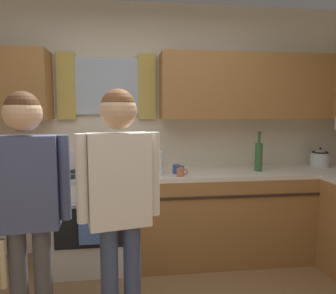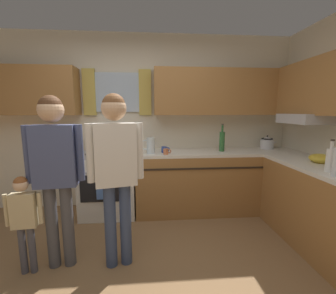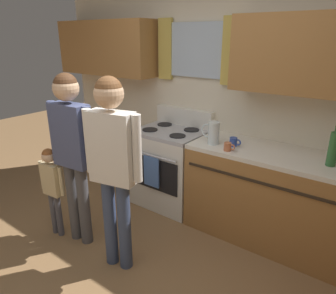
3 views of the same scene
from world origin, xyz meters
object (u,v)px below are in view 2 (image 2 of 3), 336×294
at_px(adult_holding_child, 55,163).
at_px(stovetop_kettle, 267,143).
at_px(bottle_wine_green, 222,141).
at_px(small_child, 24,214).
at_px(adult_in_plaid, 116,161).
at_px(cup_terracotta, 166,152).
at_px(water_pitcher, 150,145).
at_px(bottle_milk_white, 330,160).
at_px(mug_cobalt_blue, 164,149).
at_px(mixing_bowl, 320,159).
at_px(stove_oven, 109,182).

bearing_deg(adult_holding_child, stovetop_kettle, 25.07).
relative_size(bottle_wine_green, adult_holding_child, 0.24).
bearing_deg(small_child, adult_in_plaid, 3.74).
xyz_separation_m(bottle_wine_green, cup_terracotta, (-0.82, -0.18, -0.11)).
bearing_deg(small_child, water_pitcher, 43.56).
xyz_separation_m(bottle_milk_white, cup_terracotta, (-1.49, 1.00, -0.08)).
xyz_separation_m(mug_cobalt_blue, water_pitcher, (-0.20, -0.05, 0.07)).
height_order(water_pitcher, adult_holding_child, adult_holding_child).
height_order(bottle_milk_white, adult_in_plaid, adult_in_plaid).
distance_m(bottle_milk_white, adult_holding_child, 2.57).
height_order(bottle_milk_white, mug_cobalt_blue, bottle_milk_white).
bearing_deg(bottle_milk_white, stovetop_kettle, 85.95).
distance_m(adult_holding_child, adult_in_plaid, 0.55).
bearing_deg(stovetop_kettle, mug_cobalt_blue, -172.84).
bearing_deg(mixing_bowl, water_pitcher, 159.28).
bearing_deg(stove_oven, water_pitcher, -12.19).
relative_size(stove_oven, cup_terracotta, 10.11).
bearing_deg(cup_terracotta, mug_cobalt_blue, 95.20).
bearing_deg(cup_terracotta, stove_oven, 164.57).
distance_m(bottle_milk_white, mixing_bowl, 0.43).
height_order(stovetop_kettle, mixing_bowl, stovetop_kettle).
relative_size(cup_terracotta, small_child, 0.12).
relative_size(cup_terracotta, adult_holding_child, 0.07).
distance_m(adult_holding_child, small_child, 0.52).
bearing_deg(mixing_bowl, adult_in_plaid, -172.33).
bearing_deg(stove_oven, stovetop_kettle, 2.99).
distance_m(bottle_wine_green, cup_terracotta, 0.85).
height_order(mixing_bowl, adult_in_plaid, adult_in_plaid).
xyz_separation_m(cup_terracotta, mixing_bowl, (1.70, -0.63, 0.01)).
relative_size(stove_oven, water_pitcher, 5.00).
bearing_deg(adult_in_plaid, stove_oven, 103.70).
bearing_deg(small_child, bottle_milk_white, -0.37).
relative_size(adult_holding_child, adult_in_plaid, 0.99).
xyz_separation_m(bottle_wine_green, adult_in_plaid, (-1.35, -1.11, -0.03)).
bearing_deg(mug_cobalt_blue, adult_in_plaid, -115.58).
distance_m(mug_cobalt_blue, small_child, 1.78).
height_order(stove_oven, small_child, stove_oven).
bearing_deg(adult_holding_child, bottle_milk_white, -2.26).
height_order(bottle_wine_green, mixing_bowl, bottle_wine_green).
bearing_deg(adult_in_plaid, small_child, -176.26).
xyz_separation_m(bottle_milk_white, mixing_bowl, (0.20, 0.37, -0.07)).
distance_m(bottle_wine_green, adult_holding_child, 2.18).
distance_m(bottle_milk_white, adult_in_plaid, 2.02).
height_order(bottle_wine_green, water_pitcher, bottle_wine_green).
bearing_deg(cup_terracotta, stovetop_kettle, 12.36).
bearing_deg(adult_holding_child, small_child, -162.79).
distance_m(stove_oven, stovetop_kettle, 2.46).
bearing_deg(adult_in_plaid, adult_holding_child, 176.87).
xyz_separation_m(water_pitcher, mixing_bowl, (1.91, -0.72, -0.06)).
bearing_deg(mug_cobalt_blue, bottle_milk_white, -37.22).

